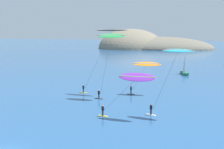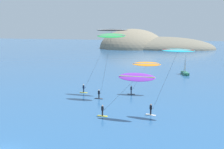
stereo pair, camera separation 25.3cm
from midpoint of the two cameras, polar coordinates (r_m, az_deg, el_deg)
headland_island at (r=190.89m, az=6.83°, el=5.33°), size 75.87×48.47×25.88m
sailboat_near at (r=80.99m, az=14.74°, el=0.41°), size 2.73×5.93×5.70m
kitesurfer_black at (r=53.07m, az=-0.43°, el=7.99°), size 9.73×1.22×12.68m
kitesurfer_cyan at (r=39.83m, az=12.81°, el=3.37°), size 6.71×1.56×9.95m
kitesurfer_green at (r=49.38m, az=-0.20°, el=7.01°), size 5.70×1.94×11.91m
kitesurfer_purple at (r=38.69m, az=4.67°, el=-1.10°), size 8.37×1.35×6.65m
kitesurfer_orange at (r=53.76m, az=6.96°, el=1.72°), size 6.42×2.21×6.45m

